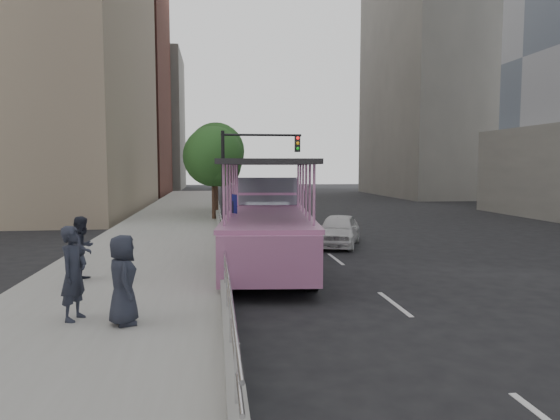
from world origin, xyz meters
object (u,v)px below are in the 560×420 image
Objects in this scene: car at (338,230)px; traffic_signal at (246,164)px; street_tree_near at (215,159)px; street_tree_far at (218,153)px; duck_boat at (268,225)px; parking_sign at (233,221)px; pedestrian_mid at (83,248)px; pedestrian_far at (123,280)px; pedestrian_near at (74,273)px.

traffic_signal reaches higher than car.
street_tree_far is at bearing 88.09° from street_tree_near.
street_tree_near is at bearing 98.45° from duck_boat.
street_tree_far is (-0.36, 18.93, 2.74)m from parking_sign.
traffic_signal is (5.19, 12.15, 2.33)m from pedestrian_mid.
pedestrian_far reaches higher than pedestrian_mid.
parking_sign is at bearing -117.51° from car.
pedestrian_near is 19.60m from street_tree_near.
car is at bearing -71.60° from street_tree_far.
car is 0.76× the size of traffic_signal.
pedestrian_near is 25.58m from street_tree_far.
traffic_signal is at bearing 1.65° from pedestrian_near.
parking_sign is (4.16, 2.65, 0.40)m from pedestrian_mid.
street_tree_far reaches higher than duck_boat.
street_tree_near is (-0.56, 12.93, 2.25)m from parking_sign.
duck_boat is 4.71m from car.
street_tree_far is at bearing 98.43° from traffic_signal.
pedestrian_far is at bearing -95.33° from street_tree_near.
pedestrian_far is (1.76, -4.06, 0.01)m from pedestrian_mid.
street_tree_far is at bearing 95.05° from duck_boat.
parking_sign is 9.75m from traffic_signal.
parking_sign is at bearing -88.90° from street_tree_far.
street_tree_far reaches higher than pedestrian_mid.
duck_boat is 18.46m from street_tree_far.
parking_sign is 0.47× the size of traffic_signal.
parking_sign is 19.13m from street_tree_far.
pedestrian_far is at bearing -101.75° from car.
street_tree_near reaches higher than traffic_signal.
pedestrian_far is at bearing -138.36° from pedestrian_mid.
pedestrian_far is 25.91m from street_tree_far.
pedestrian_near is 0.33× the size of street_tree_near.
duck_boat is at bearing -39.37° from pedestrian_mid.
street_tree_far is at bearing -19.97° from pedestrian_far.
pedestrian_near is at bearing -96.92° from street_tree_far.
pedestrian_mid is at bearing -113.14° from traffic_signal.
street_tree_far is at bearing 10.49° from pedestrian_near.
street_tree_far reaches higher than pedestrian_near.
parking_sign is at bearing -87.50° from street_tree_near.
pedestrian_mid is at bearing -103.00° from street_tree_near.
street_tree_far is at bearing 91.10° from parking_sign.
traffic_signal reaches higher than duck_boat.
pedestrian_mid is 22.13m from street_tree_far.
pedestrian_far is at bearing -94.54° from street_tree_far.
pedestrian_mid is 0.30× the size of street_tree_near.
parking_sign is (-1.24, -0.78, 0.24)m from duck_boat.
pedestrian_mid is (-8.76, -6.67, 0.50)m from car.
pedestrian_far is 0.34× the size of traffic_signal.
duck_boat is 5.77× the size of pedestrian_near.
pedestrian_near is 16.56m from traffic_signal.
street_tree_near is (2.86, 19.22, 2.57)m from pedestrian_near.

